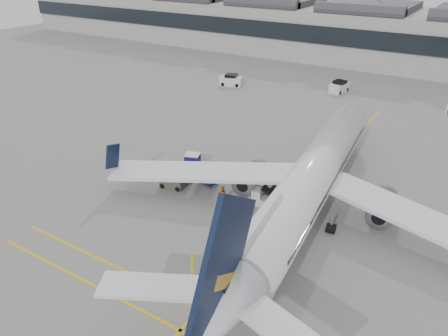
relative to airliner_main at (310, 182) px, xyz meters
The scene contains 16 objects.
ground 13.36m from the airliner_main, 154.95° to the right, with size 220.00×220.00×0.00m, color gray.
terminal 67.54m from the airliner_main, 99.97° to the left, with size 200.00×20.45×12.40m.
apron_markings 5.97m from the airliner_main, 110.29° to the left, with size 0.25×60.00×0.01m, color gold.
airliner_main is the anchor object (origin of this frame).
belt_loader 4.97m from the airliner_main, behind, with size 4.91×2.07×1.96m.
baggage_cart_a 5.45m from the airliner_main, behind, with size 1.80×1.52×1.81m.
baggage_cart_b 14.08m from the airliner_main, behind, with size 2.17×1.98×1.87m.
baggage_cart_c 11.56m from the airliner_main, behind, with size 2.19×1.92×2.03m.
baggage_cart_d 15.32m from the airliner_main, behind, with size 2.12×1.92×1.84m.
ramp_agent_a 5.19m from the airliner_main, 157.95° to the left, with size 0.64×0.42×1.74m, color orange.
ramp_agent_b 8.85m from the airliner_main, 163.41° to the right, with size 0.86×0.67×1.78m, color orange.
pushback_tug 14.73m from the airliner_main, 169.60° to the right, with size 2.76×1.97×1.41m.
safety_cone_nose 19.35m from the airliner_main, 102.97° to the left, with size 0.41×0.41×0.57m, color #F24C0A.
safety_cone_engine 5.70m from the airliner_main, 61.08° to the left, with size 0.32×0.32×0.45m, color #F24C0A.
service_van_left 44.41m from the airliner_main, 130.58° to the left, with size 4.48×3.05×2.10m.
service_van_mid 41.67m from the airliner_main, 104.55° to the left, with size 2.68×4.28×2.05m.
Camera 1 is at (23.71, -28.92, 23.02)m, focal length 35.00 mm.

